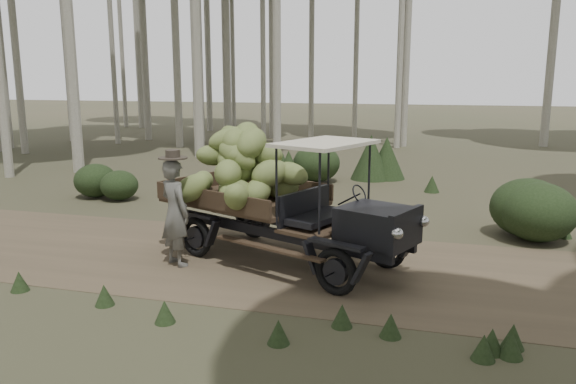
# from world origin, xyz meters

# --- Properties ---
(ground) EXTENTS (120.00, 120.00, 0.00)m
(ground) POSITION_xyz_m (0.00, 0.00, 0.00)
(ground) COLOR #473D2B
(ground) RESTS_ON ground
(dirt_track) EXTENTS (70.00, 4.00, 0.01)m
(dirt_track) POSITION_xyz_m (0.00, 0.00, 0.00)
(dirt_track) COLOR brown
(dirt_track) RESTS_ON ground
(banana_truck) EXTENTS (4.76, 3.12, 2.39)m
(banana_truck) POSITION_xyz_m (-0.03, 0.32, 1.39)
(banana_truck) COLOR black
(banana_truck) RESTS_ON ground
(farmer) EXTENTS (0.77, 0.70, 1.93)m
(farmer) POSITION_xyz_m (-1.22, -0.51, 0.91)
(farmer) COLOR #55534D
(farmer) RESTS_ON ground
(undergrowth) EXTENTS (22.36, 23.52, 1.37)m
(undergrowth) POSITION_xyz_m (0.83, -0.17, 0.53)
(undergrowth) COLOR #233319
(undergrowth) RESTS_ON ground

